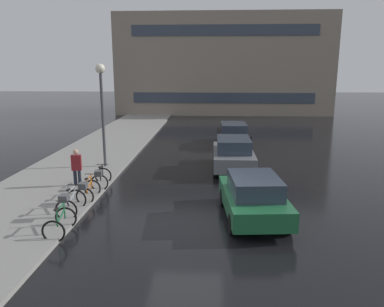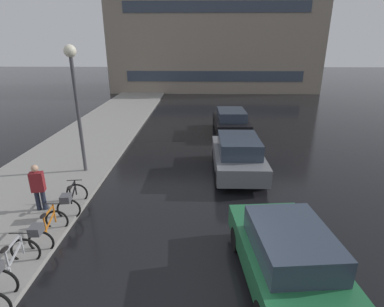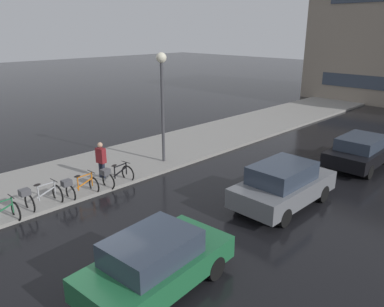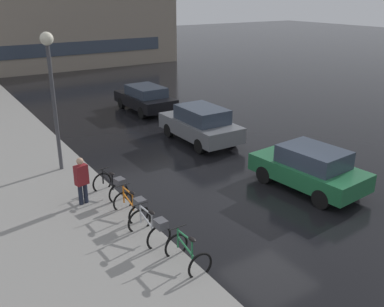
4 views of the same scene
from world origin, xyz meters
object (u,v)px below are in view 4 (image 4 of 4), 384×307
(bicycle_third, at_px, (133,206))
(bicycle_nearest, at_px, (188,254))
(car_green, at_px, (309,168))
(streetlamp, at_px, (51,75))
(pedestrian, at_px, (82,180))
(bicycle_second, at_px, (151,227))
(car_black, at_px, (145,98))
(car_grey, at_px, (200,124))
(bicycle_farthest, at_px, (112,186))

(bicycle_third, bearing_deg, bicycle_nearest, -87.72)
(car_green, relative_size, streetlamp, 0.79)
(bicycle_nearest, relative_size, pedestrian, 0.67)
(car_green, bearing_deg, bicycle_second, -178.49)
(bicycle_nearest, distance_m, bicycle_third, 2.90)
(car_black, bearing_deg, car_grey, -92.93)
(car_grey, bearing_deg, car_black, 87.07)
(car_black, distance_m, streetlamp, 9.71)
(car_black, bearing_deg, bicycle_farthest, -122.49)
(bicycle_third, xyz_separation_m, streetlamp, (-0.71, 4.85, 3.25))
(bicycle_third, bearing_deg, bicycle_farthest, 88.98)
(bicycle_farthest, distance_m, streetlamp, 4.62)
(car_grey, distance_m, streetlamp, 7.09)
(bicycle_third, distance_m, car_grey, 7.62)
(bicycle_farthest, bearing_deg, bicycle_third, -91.02)
(bicycle_farthest, xyz_separation_m, car_green, (6.09, -2.91, 0.29))
(bicycle_farthest, relative_size, streetlamp, 0.28)
(bicycle_third, relative_size, streetlamp, 0.26)
(bicycle_third, relative_size, pedestrian, 0.80)
(bicycle_second, height_order, streetlamp, streetlamp)
(bicycle_third, relative_size, bicycle_farthest, 0.95)
(bicycle_farthest, distance_m, pedestrian, 1.09)
(car_green, xyz_separation_m, streetlamp, (-6.82, 6.12, 2.95))
(bicycle_nearest, bearing_deg, bicycle_farthest, 91.09)
(bicycle_nearest, xyz_separation_m, car_green, (6.00, 1.63, 0.39))
(car_black, relative_size, pedestrian, 2.51)
(bicycle_second, height_order, car_black, car_black)
(bicycle_nearest, height_order, bicycle_third, bicycle_third)
(car_black, height_order, pedestrian, pedestrian)
(bicycle_farthest, bearing_deg, car_grey, 30.23)
(bicycle_second, distance_m, car_black, 14.02)
(bicycle_nearest, relative_size, bicycle_third, 0.84)
(bicycle_nearest, xyz_separation_m, streetlamp, (-0.82, 7.75, 3.34))
(bicycle_second, relative_size, car_grey, 0.33)
(car_black, height_order, streetlamp, streetlamp)
(bicycle_second, bearing_deg, bicycle_nearest, -80.56)
(car_grey, height_order, streetlamp, streetlamp)
(car_green, distance_m, pedestrian, 7.65)
(bicycle_second, distance_m, bicycle_third, 1.44)
(bicycle_nearest, xyz_separation_m, car_grey, (5.65, 7.88, 0.44))
(car_green, height_order, streetlamp, streetlamp)
(bicycle_second, bearing_deg, car_green, 1.51)
(car_green, xyz_separation_m, car_grey, (-0.35, 6.25, 0.05))
(bicycle_nearest, height_order, streetlamp, streetlamp)
(bicycle_second, height_order, bicycle_farthest, bicycle_second)
(bicycle_farthest, relative_size, pedestrian, 0.84)
(car_green, bearing_deg, bicycle_farthest, 154.47)
(car_black, xyz_separation_m, streetlamp, (-6.79, -6.28, 2.96))
(bicycle_third, bearing_deg, car_grey, 40.80)
(streetlamp, bearing_deg, car_grey, 1.10)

